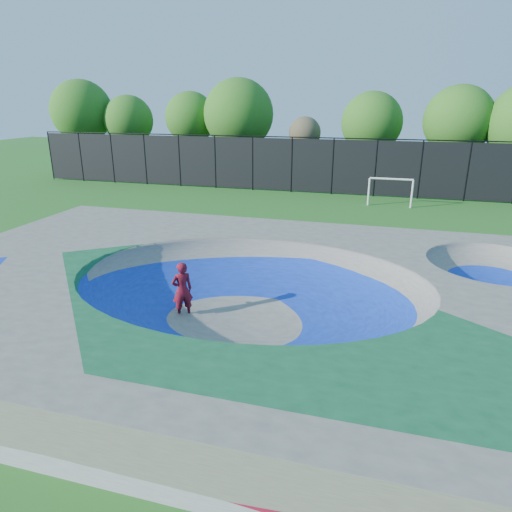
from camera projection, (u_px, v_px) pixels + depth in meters
The scene contains 7 objects.
ground at pixel (249, 321), 14.35m from camera, with size 120.00×120.00×0.00m, color #1F5E1A.
skate_deck at pixel (249, 299), 14.10m from camera, with size 22.00×14.00×1.50m, color gray.
skater at pixel (182, 290), 14.33m from camera, with size 0.67×0.44×1.84m, color red.
skateboard at pixel (184, 316), 14.62m from camera, with size 0.78×0.22×0.05m, color black.
soccer_goal at pixel (391, 187), 29.18m from camera, with size 2.80×0.12×1.85m.
fence at pixel (333, 165), 32.77m from camera, with size 48.09×0.09×4.04m.
treeline at pixel (363, 120), 35.89m from camera, with size 53.99×7.18×8.35m.
Camera 1 is at (3.71, -12.36, 6.61)m, focal length 32.00 mm.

